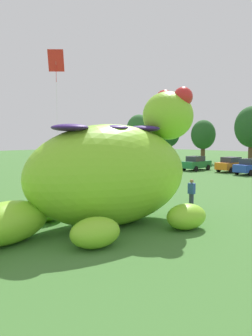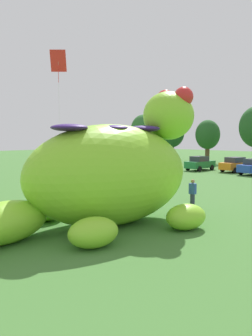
{
  "view_description": "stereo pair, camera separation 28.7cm",
  "coord_description": "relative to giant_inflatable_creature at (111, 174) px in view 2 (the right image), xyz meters",
  "views": [
    {
      "loc": [
        12.5,
        -9.81,
        4.12
      ],
      "look_at": [
        1.29,
        1.94,
        2.6
      ],
      "focal_mm": 36.22,
      "sensor_mm": 36.0,
      "label": 1
    },
    {
      "loc": [
        12.71,
        -9.61,
        4.12
      ],
      "look_at": [
        1.29,
        1.94,
        2.6
      ],
      "focal_mm": 36.22,
      "sensor_mm": 36.0,
      "label": 2
    }
  ],
  "objects": [
    {
      "name": "tree_far_left",
      "position": [
        -28.65,
        34.36,
        2.78
      ],
      "size": [
        4.47,
        4.47,
        7.94
      ],
      "color": "brown",
      "rests_on": "ground"
    },
    {
      "name": "giant_inflatable_creature",
      "position": [
        0.0,
        0.0,
        0.0
      ],
      "size": [
        7.49,
        13.2,
        6.59
      ],
      "color": "#8CD12D",
      "rests_on": "ground"
    },
    {
      "name": "spectator_mid_field",
      "position": [
        -2.4,
        5.94,
        -1.56
      ],
      "size": [
        0.38,
        0.26,
        1.71
      ],
      "color": "black",
      "rests_on": "ground"
    },
    {
      "name": "tree_mid_left",
      "position": [
        -16.29,
        35.3,
        1.92
      ],
      "size": [
        3.73,
        3.73,
        6.62
      ],
      "color": "brown",
      "rests_on": "ground"
    },
    {
      "name": "car_green",
      "position": [
        -10.95,
        24.83,
        -1.55
      ],
      "size": [
        2.11,
        4.19,
        1.72
      ],
      "color": "#1E7238",
      "rests_on": "ground"
    },
    {
      "name": "tree_left",
      "position": [
        -22.4,
        34.4,
        2.26
      ],
      "size": [
        4.02,
        4.02,
        7.14
      ],
      "color": "brown",
      "rests_on": "ground"
    },
    {
      "name": "ground_plane",
      "position": [
        -1.3,
        -0.92,
        -2.41
      ],
      "size": [
        160.0,
        160.0,
        0.0
      ],
      "primitive_type": "plane",
      "color": "#427533"
    },
    {
      "name": "spectator_near_inflatable",
      "position": [
        0.82,
        5.52,
        -1.56
      ],
      "size": [
        0.38,
        0.26,
        1.71
      ],
      "color": "#2D334C",
      "rests_on": "ground"
    },
    {
      "name": "car_orange",
      "position": [
        -7.01,
        26.14,
        -1.55
      ],
      "size": [
        2.42,
        4.32,
        1.72
      ],
      "color": "orange",
      "rests_on": "ground"
    },
    {
      "name": "tethered_flying_kite",
      "position": [
        -9.16,
        3.48,
        6.83
      ],
      "size": [
        1.13,
        1.13,
        10.13
      ],
      "color": "brown",
      "rests_on": "ground"
    }
  ]
}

